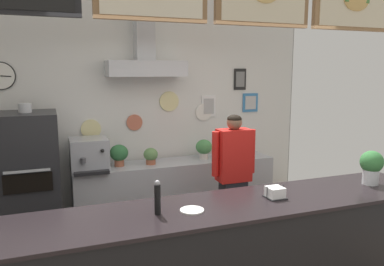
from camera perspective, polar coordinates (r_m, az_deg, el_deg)
name	(u,v)px	position (r m, az deg, el deg)	size (l,w,h in m)	color
back_wall_assembly	(150,103)	(5.13, -6.27, 4.44)	(4.58, 2.26, 3.09)	gray
service_counter	(223,264)	(3.35, 4.59, -18.94)	(3.98, 0.74, 1.03)	black
back_prep_counter	(176,194)	(5.21, -2.37, -9.16)	(2.68, 0.53, 0.90)	#A3A5AD
pizza_oven	(30,185)	(4.68, -23.03, -7.20)	(0.64, 0.75, 1.75)	#232326
shop_worker	(233,179)	(4.41, 6.20, -6.93)	(0.53, 0.23, 1.61)	#232328
espresso_machine	(89,154)	(4.79, -15.16, -3.11)	(0.44, 0.52, 0.38)	#A3A5AD
potted_thyme	(231,148)	(5.34, 5.87, -2.19)	(0.17, 0.17, 0.22)	#4C4C51
potted_rosemary	(204,148)	(5.19, 1.80, -2.23)	(0.22, 0.22, 0.27)	beige
potted_oregano	(151,156)	(4.93, -6.20, -3.37)	(0.18, 0.18, 0.21)	#9E563D
potted_basil	(119,154)	(4.89, -10.87, -3.08)	(0.23, 0.23, 0.27)	#9E563D
pepper_grinder	(158,198)	(2.90, -5.19, -9.59)	(0.05, 0.05, 0.26)	black
condiment_plate	(192,210)	(3.00, 0.00, -11.48)	(0.19, 0.19, 0.01)	white
basil_vase	(371,167)	(4.00, 25.26, -4.57)	(0.21, 0.21, 0.32)	silver
napkin_holder	(275,193)	(3.35, 12.32, -8.76)	(0.17, 0.16, 0.11)	#262628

